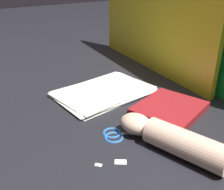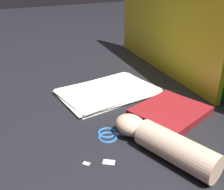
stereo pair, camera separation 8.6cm
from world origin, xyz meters
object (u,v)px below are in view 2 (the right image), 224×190
Objects in this scene: paper_stack at (108,92)px; hand_forearm at (163,142)px; scissors at (114,133)px; book_closed at (170,111)px.

paper_stack is 1.18× the size of hand_forearm.
hand_forearm reaches higher than paper_stack.
hand_forearm reaches higher than scissors.
book_closed is 0.83× the size of hand_forearm.
scissors is (0.01, -0.22, -0.01)m from book_closed.
paper_stack is 0.40m from hand_forearm.
paper_stack is at bearing 170.54° from hand_forearm.
scissors is 0.50× the size of hand_forearm.
hand_forearm is at bearing 24.02° from scissors.
paper_stack is at bearing 153.71° from scissors.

